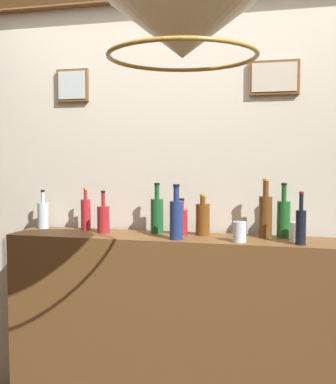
{
  "coord_description": "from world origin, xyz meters",
  "views": [
    {
      "loc": [
        0.62,
        -1.7,
        1.58
      ],
      "look_at": [
        0.0,
        0.8,
        1.39
      ],
      "focal_mm": 44.52,
      "sensor_mm": 36.0,
      "label": 1
    }
  ],
  "objects_px": {
    "pendant_lamp": "(182,31)",
    "liquor_bottle_whiskey": "(284,218)",
    "liquor_bottle_amaro": "(157,214)",
    "liquor_bottle_brandy": "(301,225)",
    "liquor_bottle_bourbon": "(203,218)",
    "glass_tumbler_rocks": "(240,232)",
    "liquor_bottle_vermouth": "(103,218)",
    "liquor_bottle_tequila": "(86,214)",
    "liquor_bottle_vodka": "(176,218)",
    "glass_tumbler_highball": "(298,232)",
    "liquor_bottle_port": "(182,221)",
    "liquor_bottle_sherry": "(43,215)",
    "liquor_bottle_rye": "(265,215)"
  },
  "relations": [
    {
      "from": "liquor_bottle_brandy",
      "to": "glass_tumbler_rocks",
      "type": "bearing_deg",
      "value": 179.06
    },
    {
      "from": "liquor_bottle_tequila",
      "to": "pendant_lamp",
      "type": "xyz_separation_m",
      "value": [
        0.8,
        -0.96,
        0.79
      ]
    },
    {
      "from": "liquor_bottle_amaro",
      "to": "liquor_bottle_vermouth",
      "type": "bearing_deg",
      "value": -166.64
    },
    {
      "from": "liquor_bottle_vermouth",
      "to": "liquor_bottle_tequila",
      "type": "xyz_separation_m",
      "value": [
        -0.15,
        0.08,
        0.01
      ]
    },
    {
      "from": "liquor_bottle_whiskey",
      "to": "glass_tumbler_highball",
      "type": "xyz_separation_m",
      "value": [
        0.07,
        -0.1,
        -0.06
      ]
    },
    {
      "from": "liquor_bottle_brandy",
      "to": "pendant_lamp",
      "type": "xyz_separation_m",
      "value": [
        -0.44,
        -0.77,
        0.79
      ]
    },
    {
      "from": "liquor_bottle_vodka",
      "to": "liquor_bottle_amaro",
      "type": "bearing_deg",
      "value": 130.31
    },
    {
      "from": "liquor_bottle_vodka",
      "to": "liquor_bottle_tequila",
      "type": "distance_m",
      "value": 0.64
    },
    {
      "from": "pendant_lamp",
      "to": "glass_tumbler_rocks",
      "type": "bearing_deg",
      "value": 79.88
    },
    {
      "from": "liquor_bottle_vodka",
      "to": "liquor_bottle_rye",
      "type": "xyz_separation_m",
      "value": [
        0.46,
        0.18,
        0.01
      ]
    },
    {
      "from": "liquor_bottle_whiskey",
      "to": "liquor_bottle_port",
      "type": "bearing_deg",
      "value": -175.78
    },
    {
      "from": "liquor_bottle_amaro",
      "to": "liquor_bottle_brandy",
      "type": "xyz_separation_m",
      "value": [
        0.8,
        -0.18,
        -0.01
      ]
    },
    {
      "from": "liquor_bottle_amaro",
      "to": "liquor_bottle_whiskey",
      "type": "xyz_separation_m",
      "value": [
        0.71,
        0.02,
        0.0
      ]
    },
    {
      "from": "liquor_bottle_amaro",
      "to": "glass_tumbler_highball",
      "type": "distance_m",
      "value": 0.79
    },
    {
      "from": "liquor_bottle_amaro",
      "to": "liquor_bottle_vermouth",
      "type": "relative_size",
      "value": 1.18
    },
    {
      "from": "liquor_bottle_tequila",
      "to": "liquor_bottle_bourbon",
      "type": "bearing_deg",
      "value": -1.69
    },
    {
      "from": "liquor_bottle_amaro",
      "to": "liquor_bottle_vodka",
      "type": "bearing_deg",
      "value": -49.69
    },
    {
      "from": "liquor_bottle_whiskey",
      "to": "liquor_bottle_tequila",
      "type": "height_order",
      "value": "liquor_bottle_whiskey"
    },
    {
      "from": "liquor_bottle_bourbon",
      "to": "liquor_bottle_rye",
      "type": "relative_size",
      "value": 0.72
    },
    {
      "from": "glass_tumbler_rocks",
      "to": "pendant_lamp",
      "type": "distance_m",
      "value": 1.14
    },
    {
      "from": "liquor_bottle_amaro",
      "to": "liquor_bottle_brandy",
      "type": "distance_m",
      "value": 0.82
    },
    {
      "from": "liquor_bottle_vermouth",
      "to": "liquor_bottle_whiskey",
      "type": "distance_m",
      "value": 1.02
    },
    {
      "from": "liquor_bottle_bourbon",
      "to": "liquor_bottle_port",
      "type": "height_order",
      "value": "liquor_bottle_bourbon"
    },
    {
      "from": "liquor_bottle_amaro",
      "to": "liquor_bottle_tequila",
      "type": "height_order",
      "value": "liquor_bottle_amaro"
    },
    {
      "from": "liquor_bottle_sherry",
      "to": "pendant_lamp",
      "type": "distance_m",
      "value": 1.66
    },
    {
      "from": "liquor_bottle_sherry",
      "to": "liquor_bottle_tequila",
      "type": "bearing_deg",
      "value": 0.25
    },
    {
      "from": "liquor_bottle_bourbon",
      "to": "glass_tumbler_rocks",
      "type": "xyz_separation_m",
      "value": [
        0.22,
        -0.17,
        -0.04
      ]
    },
    {
      "from": "liquor_bottle_bourbon",
      "to": "liquor_bottle_brandy",
      "type": "xyz_separation_m",
      "value": [
        0.53,
        -0.17,
        0.0
      ]
    },
    {
      "from": "liquor_bottle_bourbon",
      "to": "pendant_lamp",
      "type": "distance_m",
      "value": 1.23
    },
    {
      "from": "liquor_bottle_whiskey",
      "to": "pendant_lamp",
      "type": "xyz_separation_m",
      "value": [
        -0.36,
        -0.97,
        0.78
      ]
    },
    {
      "from": "pendant_lamp",
      "to": "glass_tumbler_highball",
      "type": "bearing_deg",
      "value": 63.51
    },
    {
      "from": "liquor_bottle_vodka",
      "to": "liquor_bottle_rye",
      "type": "height_order",
      "value": "liquor_bottle_rye"
    },
    {
      "from": "liquor_bottle_whiskey",
      "to": "liquor_bottle_rye",
      "type": "relative_size",
      "value": 0.93
    },
    {
      "from": "liquor_bottle_vodka",
      "to": "liquor_bottle_brandy",
      "type": "xyz_separation_m",
      "value": [
        0.64,
        0.0,
        -0.02
      ]
    },
    {
      "from": "liquor_bottle_brandy",
      "to": "liquor_bottle_amaro",
      "type": "bearing_deg",
      "value": 166.97
    },
    {
      "from": "liquor_bottle_brandy",
      "to": "liquor_bottle_vermouth",
      "type": "bearing_deg",
      "value": 174.16
    },
    {
      "from": "liquor_bottle_vodka",
      "to": "pendant_lamp",
      "type": "distance_m",
      "value": 1.1
    },
    {
      "from": "liquor_bottle_whiskey",
      "to": "liquor_bottle_sherry",
      "type": "bearing_deg",
      "value": -179.65
    },
    {
      "from": "glass_tumbler_rocks",
      "to": "glass_tumbler_highball",
      "type": "bearing_deg",
      "value": 17.46
    },
    {
      "from": "liquor_bottle_vodka",
      "to": "liquor_bottle_whiskey",
      "type": "relative_size",
      "value": 0.99
    },
    {
      "from": "liquor_bottle_vermouth",
      "to": "liquor_bottle_whiskey",
      "type": "xyz_separation_m",
      "value": [
        1.01,
        0.09,
        0.03
      ]
    },
    {
      "from": "liquor_bottle_rye",
      "to": "liquor_bottle_amaro",
      "type": "bearing_deg",
      "value": 179.51
    },
    {
      "from": "liquor_bottle_port",
      "to": "liquor_bottle_sherry",
      "type": "distance_m",
      "value": 0.88
    },
    {
      "from": "liquor_bottle_bourbon",
      "to": "liquor_bottle_amaro",
      "type": "bearing_deg",
      "value": 177.49
    },
    {
      "from": "pendant_lamp",
      "to": "liquor_bottle_whiskey",
      "type": "bearing_deg",
      "value": 69.75
    },
    {
      "from": "liquor_bottle_bourbon",
      "to": "liquor_bottle_whiskey",
      "type": "xyz_separation_m",
      "value": [
        0.44,
        0.03,
        0.02
      ]
    },
    {
      "from": "liquor_bottle_vodka",
      "to": "liquor_bottle_brandy",
      "type": "height_order",
      "value": "liquor_bottle_vodka"
    },
    {
      "from": "glass_tumbler_highball",
      "to": "liquor_bottle_tequila",
      "type": "bearing_deg",
      "value": 175.52
    },
    {
      "from": "liquor_bottle_tequila",
      "to": "liquor_bottle_sherry",
      "type": "bearing_deg",
      "value": -179.75
    },
    {
      "from": "liquor_bottle_vodka",
      "to": "glass_tumbler_highball",
      "type": "distance_m",
      "value": 0.64
    }
  ]
}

